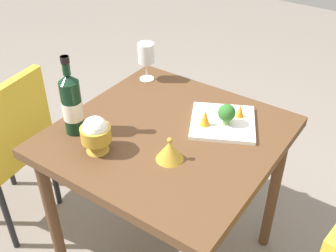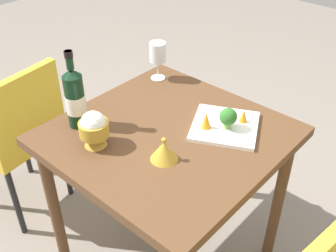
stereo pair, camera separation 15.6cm
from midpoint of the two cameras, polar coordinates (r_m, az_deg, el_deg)
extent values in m
cube|color=brown|center=(1.59, -2.81, -1.57)|extent=(0.82, 0.82, 0.04)
cylinder|color=brown|center=(2.21, -4.35, -1.86)|extent=(0.05, 0.05, 0.72)
cylinder|color=brown|center=(1.87, -18.09, -12.55)|extent=(0.05, 0.05, 0.72)
cylinder|color=brown|center=(1.95, 12.31, -8.91)|extent=(0.05, 0.05, 0.72)
cube|color=gold|center=(1.96, -22.76, 0.17)|extent=(0.40, 0.10, 0.40)
cylinder|color=black|center=(2.52, -23.32, -3.89)|extent=(0.03, 0.03, 0.43)
cylinder|color=black|center=(2.16, -23.51, -11.60)|extent=(0.03, 0.03, 0.43)
cylinder|color=black|center=(2.31, -17.56, -6.43)|extent=(0.03, 0.03, 0.43)
cylinder|color=black|center=(1.58, -15.97, 2.41)|extent=(0.08, 0.07, 0.22)
cone|color=black|center=(1.52, -16.71, 6.31)|extent=(0.08, 0.07, 0.03)
cylinder|color=black|center=(1.50, -17.03, 7.97)|extent=(0.03, 0.03, 0.07)
cylinder|color=black|center=(1.49, -17.18, 8.76)|extent=(0.03, 0.03, 0.02)
cylinder|color=silver|center=(1.59, -15.91, 2.09)|extent=(0.08, 0.08, 0.08)
cylinder|color=white|center=(1.94, -5.28, 6.52)|extent=(0.07, 0.07, 0.00)
cylinder|color=white|center=(1.92, -5.35, 7.69)|extent=(0.01, 0.01, 0.08)
cylinder|color=white|center=(1.88, -5.50, 10.05)|extent=(0.08, 0.08, 0.09)
cone|color=gold|center=(1.51, -12.77, -2.73)|extent=(0.08, 0.08, 0.04)
cylinder|color=gold|center=(1.48, -13.02, -1.20)|extent=(0.11, 0.11, 0.05)
sphere|color=white|center=(1.47, -13.13, -0.50)|extent=(0.09, 0.09, 0.09)
cone|color=gold|center=(1.43, -2.89, -3.56)|extent=(0.10, 0.10, 0.07)
sphere|color=gold|center=(1.40, -2.94, -2.11)|extent=(0.02, 0.02, 0.02)
cube|color=white|center=(1.62, 4.93, 0.42)|extent=(0.34, 0.34, 0.02)
cylinder|color=#729E4C|center=(1.59, 5.32, 0.63)|extent=(0.03, 0.03, 0.03)
sphere|color=#2D6B28|center=(1.57, 5.40, 1.77)|extent=(0.07, 0.07, 0.07)
cone|color=orange|center=(1.63, 7.35, 2.04)|extent=(0.03, 0.03, 0.05)
cone|color=orange|center=(1.57, 2.38, 1.07)|extent=(0.04, 0.04, 0.07)
camera|label=1|loc=(0.08, -92.86, -2.03)|focal=43.72mm
camera|label=2|loc=(0.08, 87.14, 2.03)|focal=43.72mm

